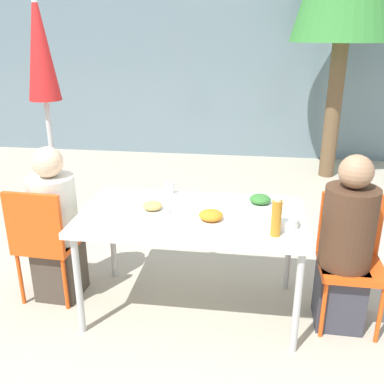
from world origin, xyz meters
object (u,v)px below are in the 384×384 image
(chair_left, at_px, (44,237))
(person_right, at_px, (345,249))
(chair_right, at_px, (350,250))
(bottle, at_px, (276,218))
(salad_bowl, at_px, (283,221))
(person_left, at_px, (56,229))
(closed_umbrella, at_px, (42,70))
(drinking_cup, at_px, (169,188))

(chair_left, distance_m, person_right, 2.03)
(chair_right, bearing_deg, bottle, 32.43)
(person_right, bearing_deg, chair_right, -121.92)
(chair_right, bearing_deg, salad_bowl, 22.08)
(chair_right, distance_m, salad_bowl, 0.56)
(chair_left, xyz_separation_m, person_left, (0.05, 0.08, 0.03))
(person_left, height_order, salad_bowl, person_left)
(chair_left, relative_size, salad_bowl, 4.58)
(bottle, bearing_deg, person_right, 26.77)
(person_right, distance_m, closed_umbrella, 2.63)
(chair_left, distance_m, drinking_cup, 0.94)
(chair_left, bearing_deg, person_right, 3.08)
(drinking_cup, bearing_deg, closed_umbrella, 158.55)
(closed_umbrella, bearing_deg, person_right, -19.10)
(salad_bowl, bearing_deg, person_right, 13.39)
(drinking_cup, bearing_deg, person_left, -158.93)
(person_left, bearing_deg, closed_umbrella, 116.68)
(person_left, distance_m, closed_umbrella, 1.30)
(person_left, bearing_deg, chair_right, 3.12)
(person_left, distance_m, chair_right, 2.02)
(chair_right, xyz_separation_m, drinking_cup, (-1.25, 0.29, 0.27))
(bottle, bearing_deg, salad_bowl, 69.47)
(chair_left, bearing_deg, salad_bowl, -0.32)
(person_right, xyz_separation_m, bottle, (-0.46, -0.23, 0.29))
(closed_umbrella, distance_m, drinking_cup, 1.42)
(closed_umbrella, bearing_deg, drinking_cup, -21.45)
(chair_right, relative_size, drinking_cup, 10.44)
(person_right, distance_m, salad_bowl, 0.47)
(closed_umbrella, bearing_deg, salad_bowl, -25.35)
(closed_umbrella, height_order, salad_bowl, closed_umbrella)
(chair_left, bearing_deg, closed_umbrella, 111.21)
(chair_right, height_order, person_right, person_right)
(chair_left, bearing_deg, chair_right, 5.26)
(chair_left, bearing_deg, bottle, -5.31)
(bottle, xyz_separation_m, salad_bowl, (0.05, 0.13, -0.08))
(person_right, xyz_separation_m, drinking_cup, (-1.20, 0.36, 0.22))
(person_right, distance_m, drinking_cup, 1.27)
(salad_bowl, bearing_deg, drinking_cup, 149.65)
(person_left, bearing_deg, bottle, -8.45)
(chair_left, xyz_separation_m, chair_right, (2.08, 0.09, 0.00))
(chair_left, height_order, person_right, person_right)
(person_left, distance_m, salad_bowl, 1.59)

